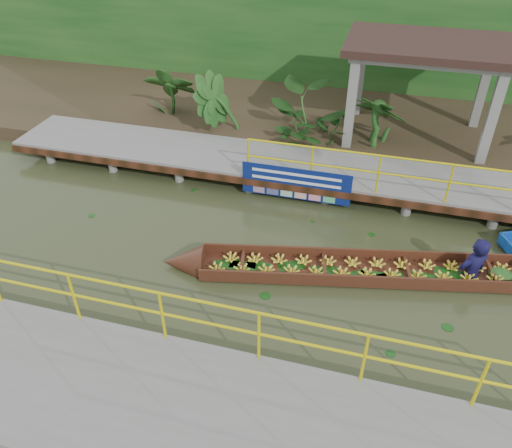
# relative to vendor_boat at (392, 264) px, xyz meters

# --- Properties ---
(ground) EXTENTS (80.00, 80.00, 0.00)m
(ground) POSITION_rel_vendor_boat_xyz_m (-2.75, -0.28, -0.32)
(ground) COLOR #292E17
(ground) RESTS_ON ground
(land_strip) EXTENTS (30.00, 8.00, 0.45)m
(land_strip) POSITION_rel_vendor_boat_xyz_m (-2.75, 7.22, -0.09)
(land_strip) COLOR #2D2716
(land_strip) RESTS_ON ground
(far_dock) EXTENTS (16.00, 2.06, 1.66)m
(far_dock) POSITION_rel_vendor_boat_xyz_m (-2.73, 3.15, 0.16)
(far_dock) COLOR slate
(far_dock) RESTS_ON ground
(near_dock) EXTENTS (18.00, 2.40, 1.73)m
(near_dock) POSITION_rel_vendor_boat_xyz_m (-1.75, -4.48, -0.01)
(near_dock) COLOR slate
(near_dock) RESTS_ON ground
(pavilion) EXTENTS (4.40, 3.00, 3.00)m
(pavilion) POSITION_rel_vendor_boat_xyz_m (0.25, 6.02, 2.50)
(pavilion) COLOR slate
(pavilion) RESTS_ON ground
(foliage_backdrop) EXTENTS (30.00, 0.80, 4.00)m
(foliage_backdrop) POSITION_rel_vendor_boat_xyz_m (-2.75, 9.72, 1.68)
(foliage_backdrop) COLOR #154215
(foliage_backdrop) RESTS_ON ground
(vendor_boat) EXTENTS (8.53, 2.59, 2.25)m
(vendor_boat) POSITION_rel_vendor_boat_xyz_m (0.00, 0.00, 0.00)
(vendor_boat) COLOR #3B1F10
(vendor_boat) RESTS_ON ground
(blue_banner) EXTENTS (2.76, 0.04, 0.86)m
(blue_banner) POSITION_rel_vendor_boat_xyz_m (-2.49, 2.20, 0.24)
(blue_banner) COLOR navy
(blue_banner) RESTS_ON ground
(tropical_plants) EXTENTS (14.08, 1.08, 1.34)m
(tropical_plants) POSITION_rel_vendor_boat_xyz_m (-1.00, 5.02, 0.81)
(tropical_plants) COLOR #154215
(tropical_plants) RESTS_ON ground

